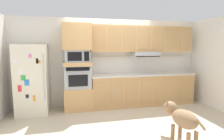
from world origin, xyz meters
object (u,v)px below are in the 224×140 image
(refrigerator, at_px, (32,79))
(microwave, at_px, (77,56))
(built_in_oven, at_px, (78,77))
(screwdriver, at_px, (165,73))
(dog, at_px, (181,117))

(refrigerator, bearing_deg, microwave, 3.41)
(built_in_oven, relative_size, screwdriver, 4.15)
(screwdriver, xyz_separation_m, dog, (-0.84, -2.14, -0.49))
(screwdriver, bearing_deg, built_in_oven, 178.93)
(refrigerator, height_order, microwave, refrigerator)
(microwave, xyz_separation_m, screwdriver, (2.57, -0.05, -0.53))
(microwave, bearing_deg, refrigerator, -176.59)
(built_in_oven, distance_m, microwave, 0.56)
(dog, bearing_deg, built_in_oven, 27.86)
(refrigerator, bearing_deg, dog, -36.45)
(built_in_oven, bearing_deg, dog, -51.67)
(microwave, bearing_deg, dog, -51.67)
(microwave, distance_m, screwdriver, 2.62)
(refrigerator, height_order, screwdriver, refrigerator)
(screwdriver, relative_size, dog, 0.17)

